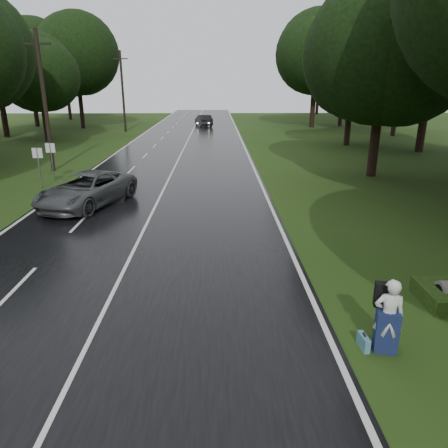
% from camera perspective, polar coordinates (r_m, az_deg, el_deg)
% --- Properties ---
extents(ground, '(160.00, 160.00, 0.00)m').
position_cam_1_polar(ground, '(11.69, -16.58, -12.54)').
color(ground, '#243D12').
rests_on(ground, ground).
extents(road, '(12.00, 140.00, 0.04)m').
position_cam_1_polar(road, '(30.34, -6.91, 7.37)').
color(road, black).
rests_on(road, ground).
extents(lane_center, '(0.12, 140.00, 0.01)m').
position_cam_1_polar(lane_center, '(30.33, -6.91, 7.41)').
color(lane_center, silver).
rests_on(lane_center, road).
extents(grey_car, '(4.56, 6.46, 1.63)m').
position_cam_1_polar(grey_car, '(22.06, -18.22, 4.51)').
color(grey_car, '#464A4B').
rests_on(grey_car, road).
extents(far_car, '(2.81, 5.04, 1.57)m').
position_cam_1_polar(far_car, '(61.87, -2.80, 13.96)').
color(far_car, black).
rests_on(far_car, road).
extents(hitchhiker, '(0.74, 0.69, 1.83)m').
position_cam_1_polar(hitchhiker, '(10.39, 21.46, -11.90)').
color(hitchhiker, silver).
rests_on(hitchhiker, ground).
extents(suitcase, '(0.18, 0.49, 0.34)m').
position_cam_1_polar(suitcase, '(10.64, 18.51, -15.03)').
color(suitcase, teal).
rests_on(suitcase, ground).
extents(utility_pole_mid, '(1.80, 0.28, 9.25)m').
position_cam_1_polar(utility_pole_mid, '(32.26, -22.23, 6.76)').
color(utility_pole_mid, black).
rests_on(utility_pole_mid, ground).
extents(utility_pole_far, '(1.80, 0.28, 9.68)m').
position_cam_1_polar(utility_pole_far, '(56.04, -13.27, 12.16)').
color(utility_pole_far, black).
rests_on(utility_pole_far, ground).
extents(road_sign_a, '(0.57, 0.10, 2.39)m').
position_cam_1_polar(road_sign_a, '(26.91, -23.56, 4.44)').
color(road_sign_a, white).
rests_on(road_sign_a, ground).
extents(road_sign_b, '(0.58, 0.10, 2.40)m').
position_cam_1_polar(road_sign_b, '(28.68, -22.13, 5.43)').
color(road_sign_b, white).
rests_on(road_sign_b, ground).
extents(tree_left_e, '(7.59, 7.59, 11.86)m').
position_cam_1_polar(tree_left_e, '(49.31, -22.88, 10.38)').
color(tree_left_e, black).
rests_on(tree_left_e, ground).
extents(tree_left_f, '(10.74, 10.74, 16.78)m').
position_cam_1_polar(tree_left_f, '(62.07, -18.64, 12.28)').
color(tree_left_f, black).
rests_on(tree_left_f, ground).
extents(tree_right_d, '(8.60, 8.60, 13.43)m').
position_cam_1_polar(tree_right_d, '(29.83, 19.39, 6.21)').
color(tree_right_d, black).
rests_on(tree_right_d, ground).
extents(tree_right_e, '(7.22, 7.22, 11.27)m').
position_cam_1_polar(tree_right_e, '(44.39, 16.34, 10.31)').
color(tree_right_e, black).
rests_on(tree_right_e, ground).
extents(tree_right_f, '(10.78, 10.78, 16.85)m').
position_cam_1_polar(tree_right_f, '(61.63, 11.85, 12.81)').
color(tree_right_f, black).
rests_on(tree_right_f, ground).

